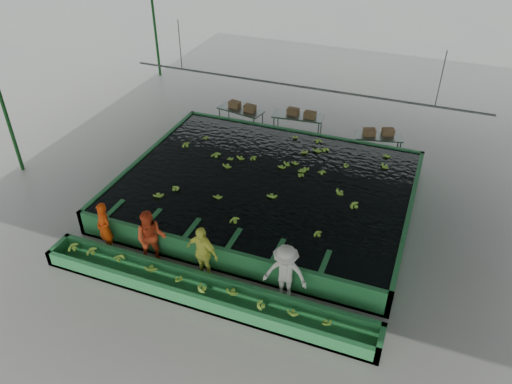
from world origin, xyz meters
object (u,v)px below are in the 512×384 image
at_px(flotation_tank, 266,190).
at_px(packing_table_mid, 298,126).
at_px(worker_a, 104,228).
at_px(packing_table_left, 241,119).
at_px(box_stack_left, 242,109).
at_px(box_stack_right, 378,135).
at_px(sorting_trough, 203,292).
at_px(worker_d, 285,274).
at_px(box_stack_mid, 301,116).
at_px(worker_b, 151,238).
at_px(packing_table_right, 378,145).
at_px(worker_c, 202,253).

bearing_deg(flotation_tank, packing_table_mid, 94.65).
bearing_deg(worker_a, flotation_tank, 71.48).
bearing_deg(packing_table_left, packing_table_mid, 4.97).
xyz_separation_m(box_stack_left, box_stack_right, (6.04, -0.11, -0.07)).
distance_m(sorting_trough, box_stack_right, 10.41).
xyz_separation_m(worker_d, box_stack_mid, (-2.39, 9.40, 0.04)).
bearing_deg(worker_b, packing_table_right, 36.29).
relative_size(flotation_tank, worker_d, 5.29).
relative_size(worker_a, packing_table_mid, 0.80).
height_order(packing_table_left, packing_table_mid, packing_table_mid).
bearing_deg(worker_c, packing_table_left, 116.83).
relative_size(worker_c, box_stack_right, 1.47).
bearing_deg(flotation_tank, sorting_trough, -90.00).
xyz_separation_m(worker_b, worker_d, (4.19, 0.00, 0.01)).
bearing_deg(box_stack_mid, worker_b, -100.82).
distance_m(flotation_tank, box_stack_right, 5.74).
xyz_separation_m(flotation_tank, packing_table_left, (-3.01, 4.89, 0.02)).
bearing_deg(worker_c, worker_d, 10.90).
distance_m(sorting_trough, worker_a, 3.86).
xyz_separation_m(worker_b, worker_c, (1.68, 0.00, -0.03)).
distance_m(packing_table_left, box_stack_right, 6.11).
distance_m(box_stack_left, box_stack_mid, 2.69).
xyz_separation_m(flotation_tank, worker_d, (2.12, -4.30, 0.49)).
relative_size(worker_b, box_stack_mid, 1.50).
xyz_separation_m(packing_table_mid, box_stack_mid, (0.15, -0.01, 0.49)).
bearing_deg(sorting_trough, worker_d, 20.63).
bearing_deg(box_stack_right, worker_b, -119.50).
bearing_deg(sorting_trough, flotation_tank, 90.00).
height_order(packing_table_right, box_stack_right, box_stack_right).
height_order(worker_c, box_stack_mid, worker_c).
relative_size(worker_a, box_stack_right, 1.39).
bearing_deg(box_stack_mid, box_stack_right, -4.82).
distance_m(flotation_tank, worker_b, 4.80).
xyz_separation_m(packing_table_right, box_stack_right, (-0.05, 0.10, 0.43)).
xyz_separation_m(worker_b, box_stack_left, (-0.88, 9.23, -0.01)).
relative_size(packing_table_left, packing_table_right, 1.09).
bearing_deg(box_stack_mid, sorting_trough, -88.49).
distance_m(worker_c, box_stack_right, 9.76).
distance_m(worker_a, worker_b, 1.66).
bearing_deg(packing_table_left, box_stack_mid, 4.40).
height_order(flotation_tank, packing_table_right, flotation_tank).
height_order(worker_c, box_stack_left, worker_c).
relative_size(worker_c, packing_table_left, 0.89).
height_order(flotation_tank, worker_d, worker_d).
height_order(packing_table_left, box_stack_left, box_stack_left).
relative_size(worker_c, box_stack_mid, 1.45).
height_order(sorting_trough, packing_table_right, packing_table_right).
height_order(worker_d, box_stack_right, worker_d).
relative_size(worker_b, worker_d, 0.99).
height_order(flotation_tank, box_stack_mid, box_stack_mid).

